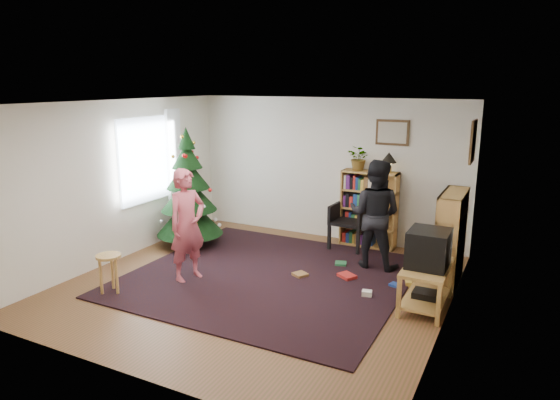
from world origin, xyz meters
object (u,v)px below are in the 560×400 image
at_px(bookshelf_right, 451,237).
at_px(armchair, 352,215).
at_px(crt_tv, 428,248).
at_px(person_by_chair, 375,214).
at_px(picture_back, 392,132).
at_px(picture_right, 473,141).
at_px(potted_plant, 359,158).
at_px(table_lamp, 389,159).
at_px(christmas_tree, 189,198).
at_px(bookshelf_back, 369,208).
at_px(stool, 109,264).
at_px(person_standing, 187,225).
at_px(tv_stand, 426,283).

distance_m(bookshelf_right, armchair, 1.93).
relative_size(crt_tv, person_by_chair, 0.32).
xyz_separation_m(picture_back, picture_right, (1.33, -0.73, 0.00)).
bearing_deg(picture_back, potted_plant, -164.96).
distance_m(crt_tv, table_lamp, 2.41).
relative_size(christmas_tree, crt_tv, 3.88).
xyz_separation_m(bookshelf_back, stool, (-2.46, -3.50, -0.24)).
height_order(picture_right, bookshelf_back, picture_right).
bearing_deg(christmas_tree, bookshelf_right, 4.71).
bearing_deg(christmas_tree, potted_plant, 28.89).
distance_m(stool, person_by_chair, 3.84).
height_order(picture_back, person_standing, picture_back).
height_order(christmas_tree, bookshelf_back, christmas_tree).
bearing_deg(person_by_chair, picture_right, -163.83).
bearing_deg(bookshelf_back, tv_stand, -55.92).
bearing_deg(picture_right, crt_tv, -100.16).
bearing_deg(table_lamp, picture_back, 89.02).
height_order(picture_back, table_lamp, picture_back).
relative_size(bookshelf_back, armchair, 1.25).
xyz_separation_m(christmas_tree, armchair, (2.49, 1.21, -0.28)).
bearing_deg(table_lamp, bookshelf_back, 180.00).
xyz_separation_m(bookshelf_right, table_lamp, (-1.19, 1.05, 0.87)).
distance_m(christmas_tree, potted_plant, 2.96).
bearing_deg(crt_tv, stool, -158.97).
bearing_deg(person_by_chair, bookshelf_back, -67.77).
height_order(armchair, person_by_chair, person_by_chair).
bearing_deg(person_standing, crt_tv, -62.92).
bearing_deg(crt_tv, tv_stand, 0.00).
height_order(picture_right, crt_tv, picture_right).
bearing_deg(potted_plant, bookshelf_right, -31.72).
bearing_deg(person_by_chair, crt_tv, 133.07).
distance_m(bookshelf_right, crt_tv, 1.00).
distance_m(tv_stand, person_by_chair, 1.56).
relative_size(christmas_tree, stool, 3.76).
relative_size(picture_back, crt_tv, 1.05).
height_order(christmas_tree, table_lamp, christmas_tree).
bearing_deg(bookshelf_right, stool, 121.85).
distance_m(picture_right, table_lamp, 1.51).
xyz_separation_m(tv_stand, stool, (-3.83, -1.47, 0.09)).
bearing_deg(armchair, table_lamp, 21.85).
xyz_separation_m(christmas_tree, bookshelf_back, (2.73, 1.39, -0.19)).
relative_size(picture_back, potted_plant, 1.30).
bearing_deg(tv_stand, table_lamp, 117.86).
bearing_deg(crt_tv, armchair, 130.98).
height_order(bookshelf_right, armchair, bookshelf_right).
bearing_deg(bookshelf_right, picture_right, -16.49).
bearing_deg(crt_tv, picture_right, 79.84).
bearing_deg(christmas_tree, tv_stand, -8.81).
bearing_deg(bookshelf_right, crt_tv, 172.87).
relative_size(picture_right, table_lamp, 1.75).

